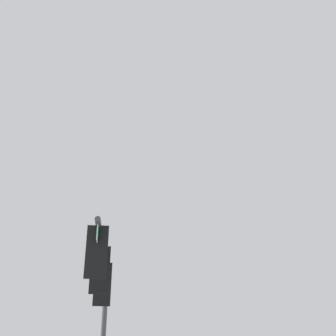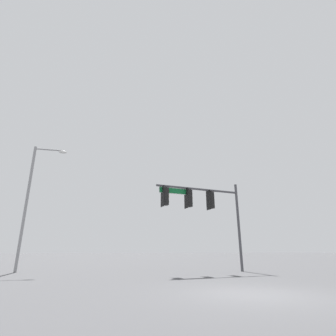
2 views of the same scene
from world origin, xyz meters
name	(u,v)px [view 1 (image 1 of 2)]	position (x,y,z in m)	size (l,w,h in m)	color
signal_pole_near	(101,287)	(-2.16, -8.08, 4.27)	(6.06, 0.78, 5.77)	#47474C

